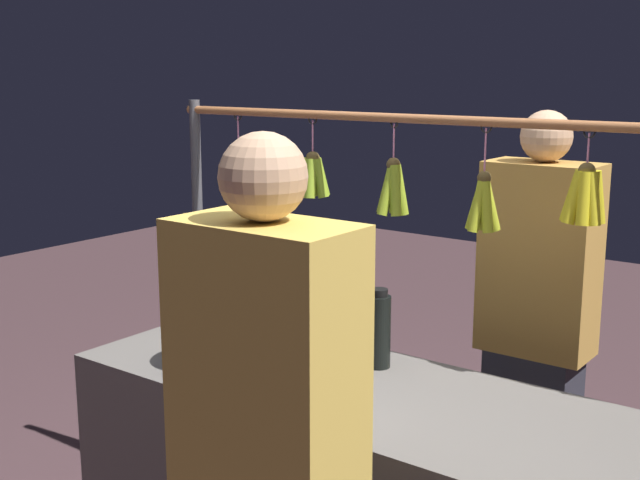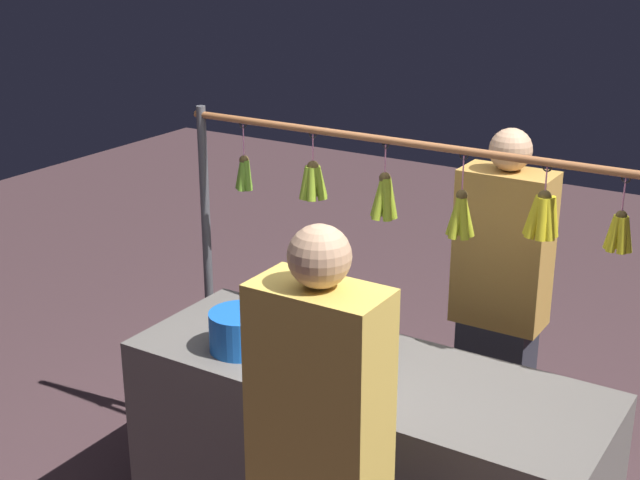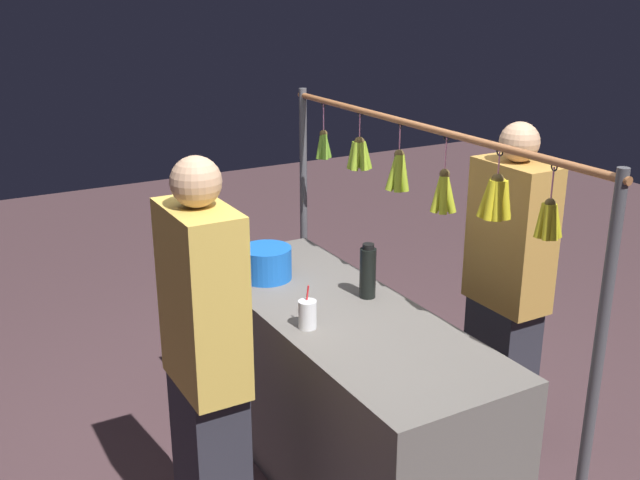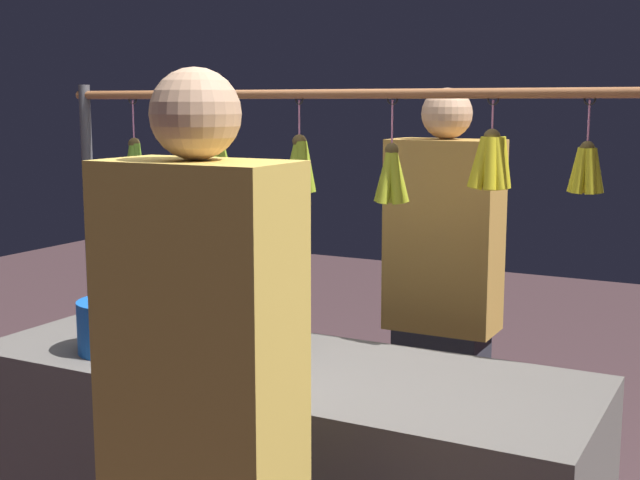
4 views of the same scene
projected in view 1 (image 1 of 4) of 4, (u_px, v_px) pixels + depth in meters
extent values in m
cylinder|color=#4C4C51|center=(200.00, 300.00, 3.60)|extent=(0.04, 0.04, 1.72)
cylinder|color=#9E6038|center=(432.00, 119.00, 2.77)|extent=(2.30, 0.03, 0.03)
torus|color=black|center=(589.00, 132.00, 2.46)|extent=(0.04, 0.01, 0.04)
cylinder|color=pink|center=(588.00, 152.00, 2.48)|extent=(0.01, 0.01, 0.11)
sphere|color=brown|center=(587.00, 171.00, 2.49)|extent=(0.05, 0.05, 0.05)
cylinder|color=gold|center=(574.00, 196.00, 2.52)|extent=(0.08, 0.04, 0.17)
cylinder|color=gold|center=(575.00, 198.00, 2.49)|extent=(0.07, 0.07, 0.17)
cylinder|color=gold|center=(584.00, 199.00, 2.47)|extent=(0.05, 0.07, 0.17)
cylinder|color=gold|center=(592.00, 199.00, 2.47)|extent=(0.06, 0.06, 0.17)
cylinder|color=gold|center=(597.00, 198.00, 2.50)|extent=(0.06, 0.05, 0.17)
cylinder|color=gold|center=(591.00, 196.00, 2.53)|extent=(0.05, 0.08, 0.17)
cylinder|color=gold|center=(583.00, 196.00, 2.54)|extent=(0.06, 0.07, 0.17)
torus|color=black|center=(486.00, 127.00, 2.66)|extent=(0.04, 0.01, 0.04)
cylinder|color=pink|center=(485.00, 153.00, 2.68)|extent=(0.01, 0.01, 0.16)
sphere|color=brown|center=(484.00, 178.00, 2.69)|extent=(0.05, 0.05, 0.05)
cylinder|color=#AAB625|center=(477.00, 204.00, 2.73)|extent=(0.08, 0.04, 0.18)
cylinder|color=#AAB625|center=(478.00, 205.00, 2.70)|extent=(0.05, 0.07, 0.18)
cylinder|color=#AAB625|center=(486.00, 206.00, 2.69)|extent=(0.07, 0.06, 0.18)
cylinder|color=#AAB625|center=(490.00, 205.00, 2.71)|extent=(0.07, 0.06, 0.18)
cylinder|color=#AAB625|center=(484.00, 204.00, 2.73)|extent=(0.05, 0.07, 0.18)
torus|color=black|center=(394.00, 123.00, 2.86)|extent=(0.04, 0.02, 0.04)
cylinder|color=pink|center=(394.00, 144.00, 2.88)|extent=(0.01, 0.01, 0.14)
sphere|color=brown|center=(393.00, 164.00, 2.89)|extent=(0.05, 0.05, 0.05)
cylinder|color=#93AE28|center=(387.00, 189.00, 2.93)|extent=(0.08, 0.04, 0.18)
cylinder|color=#93AE28|center=(388.00, 190.00, 2.90)|extent=(0.06, 0.08, 0.19)
cylinder|color=#93AE28|center=(395.00, 191.00, 2.89)|extent=(0.06, 0.06, 0.18)
cylinder|color=#93AE28|center=(400.00, 190.00, 2.91)|extent=(0.07, 0.05, 0.18)
cylinder|color=#93AE28|center=(394.00, 189.00, 2.93)|extent=(0.05, 0.07, 0.19)
torus|color=black|center=(313.00, 119.00, 3.07)|extent=(0.04, 0.01, 0.04)
cylinder|color=pink|center=(313.00, 139.00, 3.09)|extent=(0.01, 0.01, 0.14)
sphere|color=brown|center=(313.00, 159.00, 3.10)|extent=(0.05, 0.05, 0.05)
cylinder|color=#89AB29|center=(306.00, 177.00, 3.13)|extent=(0.07, 0.04, 0.15)
cylinder|color=#89AB29|center=(305.00, 178.00, 3.11)|extent=(0.06, 0.06, 0.15)
cylinder|color=#89AB29|center=(311.00, 179.00, 3.09)|extent=(0.05, 0.07, 0.15)
cylinder|color=#89AB29|center=(320.00, 178.00, 3.10)|extent=(0.07, 0.05, 0.15)
cylinder|color=#89AB29|center=(320.00, 177.00, 3.13)|extent=(0.06, 0.07, 0.16)
cylinder|color=#89AB29|center=(313.00, 177.00, 3.15)|extent=(0.06, 0.06, 0.15)
torus|color=black|center=(238.00, 116.00, 3.29)|extent=(0.04, 0.01, 0.04)
cylinder|color=pink|center=(238.00, 137.00, 3.31)|extent=(0.01, 0.01, 0.17)
sphere|color=brown|center=(239.00, 158.00, 3.33)|extent=(0.05, 0.05, 0.05)
cylinder|color=#6AA12C|center=(236.00, 175.00, 3.35)|extent=(0.06, 0.04, 0.15)
cylinder|color=#6AA12C|center=(236.00, 176.00, 3.33)|extent=(0.04, 0.06, 0.15)
cylinder|color=#6AA12C|center=(242.00, 176.00, 3.33)|extent=(0.05, 0.04, 0.15)
cylinder|color=#6AA12C|center=(242.00, 175.00, 3.35)|extent=(0.04, 0.07, 0.15)
cylinder|color=black|center=(379.00, 332.00, 2.76)|extent=(0.08, 0.08, 0.25)
cylinder|color=black|center=(380.00, 293.00, 2.74)|extent=(0.06, 0.06, 0.02)
cylinder|color=blue|center=(214.00, 341.00, 2.79)|extent=(0.26, 0.26, 0.17)
cylinder|color=silver|center=(346.00, 398.00, 2.36)|extent=(0.08, 0.08, 0.13)
cylinder|color=red|center=(342.00, 386.00, 2.36)|extent=(0.01, 0.03, 0.19)
cube|color=#2D2D38|center=(529.00, 451.00, 3.18)|extent=(0.32, 0.22, 0.81)
cube|color=#BF8C3F|center=(540.00, 259.00, 3.03)|extent=(0.41, 0.22, 0.71)
sphere|color=tan|center=(546.00, 136.00, 2.94)|extent=(0.19, 0.19, 0.19)
cube|color=gold|center=(266.00, 384.00, 1.79)|extent=(0.41, 0.22, 0.72)
sphere|color=tan|center=(263.00, 177.00, 1.70)|extent=(0.19, 0.19, 0.19)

